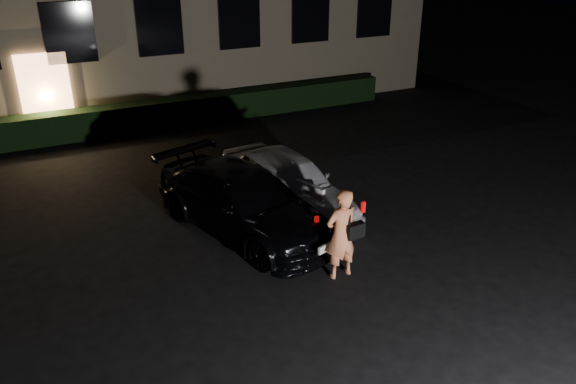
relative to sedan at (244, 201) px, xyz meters
name	(u,v)px	position (x,y,z in m)	size (l,w,h in m)	color
ground	(343,302)	(0.51, -3.05, -0.65)	(80.00, 80.00, 0.00)	black
hedge	(171,113)	(0.51, 7.45, -0.22)	(15.00, 0.70, 0.85)	black
sedan	(244,201)	(0.00, 0.00, 0.00)	(3.07, 4.79, 1.29)	black
hatch	(287,184)	(1.13, 0.37, 0.03)	(2.05, 4.11, 1.34)	silver
man	(342,234)	(0.88, -2.33, 0.20)	(0.72, 0.45, 1.69)	#E98254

